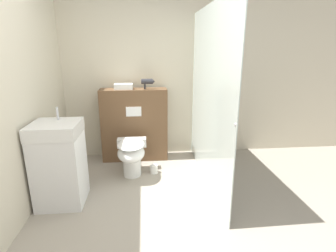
# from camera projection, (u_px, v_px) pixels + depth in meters

# --- Properties ---
(ground_plane) EXTENTS (12.00, 12.00, 0.00)m
(ground_plane) POSITION_uv_depth(u_px,v_px,m) (163.00, 247.00, 2.29)
(ground_plane) COLOR #9E9384
(wall_back) EXTENTS (8.00, 0.06, 2.50)m
(wall_back) POSITION_uv_depth(u_px,v_px,m) (152.00, 76.00, 4.04)
(wall_back) COLOR beige
(wall_back) RESTS_ON ground_plane
(partition_panel) EXTENTS (0.99, 0.30, 1.09)m
(partition_panel) POSITION_uv_depth(u_px,v_px,m) (135.00, 125.00, 4.00)
(partition_panel) COLOR brown
(partition_panel) RESTS_ON ground_plane
(shower_glass) EXTENTS (0.04, 2.01, 2.16)m
(shower_glass) POSITION_uv_depth(u_px,v_px,m) (209.00, 99.00, 3.16)
(shower_glass) COLOR silver
(shower_glass) RESTS_ON ground_plane
(toilet) EXTENTS (0.40, 0.59, 0.49)m
(toilet) POSITION_uv_depth(u_px,v_px,m) (131.00, 154.00, 3.47)
(toilet) COLOR white
(toilet) RESTS_ON ground_plane
(sink_vanity) EXTENTS (0.49, 0.49, 1.06)m
(sink_vanity) POSITION_uv_depth(u_px,v_px,m) (60.00, 164.00, 2.84)
(sink_vanity) COLOR white
(sink_vanity) RESTS_ON ground_plane
(hair_drier) EXTENTS (0.20, 0.08, 0.15)m
(hair_drier) POSITION_uv_depth(u_px,v_px,m) (148.00, 82.00, 3.79)
(hair_drier) COLOR #2D2D33
(hair_drier) RESTS_ON partition_panel
(folded_towel) EXTENTS (0.26, 0.18, 0.08)m
(folded_towel) POSITION_uv_depth(u_px,v_px,m) (124.00, 86.00, 3.81)
(folded_towel) COLOR white
(folded_towel) RESTS_ON partition_panel
(spare_toilet_roll) EXTENTS (0.10, 0.10, 0.12)m
(spare_toilet_roll) POSITION_uv_depth(u_px,v_px,m) (154.00, 169.00, 3.63)
(spare_toilet_roll) COLOR white
(spare_toilet_roll) RESTS_ON ground_plane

